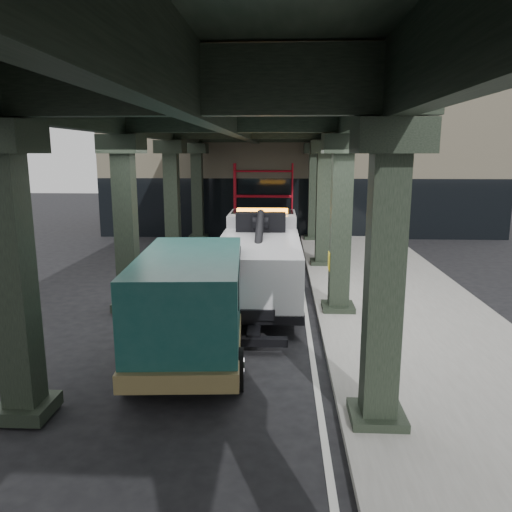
% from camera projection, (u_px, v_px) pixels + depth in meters
% --- Properties ---
extents(ground, '(90.00, 90.00, 0.00)m').
position_uv_depth(ground, '(241.00, 338.00, 12.41)').
color(ground, black).
rests_on(ground, ground).
extents(sidewalk, '(5.00, 40.00, 0.15)m').
position_uv_depth(sidewalk, '(405.00, 313.00, 14.12)').
color(sidewalk, gray).
rests_on(sidewalk, ground).
extents(lane_stripe, '(0.12, 38.00, 0.01)m').
position_uv_depth(lane_stripe, '(306.00, 313.00, 14.27)').
color(lane_stripe, silver).
rests_on(lane_stripe, ground).
extents(viaduct, '(7.40, 32.00, 6.40)m').
position_uv_depth(viaduct, '(231.00, 117.00, 13.28)').
color(viaduct, black).
rests_on(viaduct, ground).
extents(building, '(22.00, 10.00, 8.00)m').
position_uv_depth(building, '(299.00, 162.00, 31.06)').
color(building, '#C6B793').
rests_on(building, ground).
extents(scaffolding, '(3.08, 0.88, 4.00)m').
position_uv_depth(scaffolding, '(264.00, 200.00, 26.30)').
color(scaffolding, red).
rests_on(scaffolding, ground).
extents(tow_truck, '(2.62, 8.44, 2.75)m').
position_uv_depth(tow_truck, '(260.00, 254.00, 15.94)').
color(tow_truck, black).
rests_on(tow_truck, ground).
extents(towed_van, '(2.70, 5.99, 2.37)m').
position_uv_depth(towed_van, '(192.00, 300.00, 11.21)').
color(towed_van, '#12423D').
rests_on(towed_van, ground).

